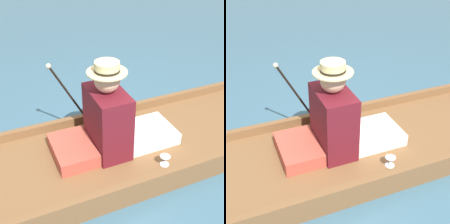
{
  "view_description": "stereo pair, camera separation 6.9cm",
  "coord_description": "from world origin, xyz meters",
  "views": [
    {
      "loc": [
        1.98,
        -1.01,
        1.89
      ],
      "look_at": [
        -0.03,
        -0.13,
        0.5
      ],
      "focal_mm": 50.0,
      "sensor_mm": 36.0,
      "label": 1
    },
    {
      "loc": [
        2.0,
        -0.95,
        1.89
      ],
      "look_at": [
        -0.03,
        -0.13,
        0.5
      ],
      "focal_mm": 50.0,
      "sensor_mm": 36.0,
      "label": 2
    }
  ],
  "objects": [
    {
      "name": "teddy_bear",
      "position": [
        -0.4,
        -0.08,
        0.33
      ],
      "size": [
        0.31,
        0.18,
        0.45
      ],
      "color": "tan",
      "rests_on": "punt_boat"
    },
    {
      "name": "wine_glass",
      "position": [
        0.36,
        0.18,
        0.19
      ],
      "size": [
        0.09,
        0.09,
        0.09
      ],
      "color": "silver",
      "rests_on": "punt_boat"
    },
    {
      "name": "seated_person",
      "position": [
        -0.03,
        -0.1,
        0.42
      ],
      "size": [
        0.46,
        0.79,
        0.83
      ],
      "rotation": [
        0.0,
        0.0,
        0.1
      ],
      "color": "white",
      "rests_on": "punt_boat"
    },
    {
      "name": "punt_boat",
      "position": [
        0.0,
        0.0,
        0.07
      ],
      "size": [
        1.07,
        3.27,
        0.21
      ],
      "color": "brown",
      "rests_on": "ground_plane"
    },
    {
      "name": "ground_plane",
      "position": [
        0.0,
        0.0,
        0.0
      ],
      "size": [
        16.0,
        16.0,
        0.0
      ],
      "primitive_type": "plane",
      "color": "#385B70"
    },
    {
      "name": "walking_cane",
      "position": [
        -0.44,
        -0.39,
        0.55
      ],
      "size": [
        0.04,
        0.38,
        0.72
      ],
      "color": "black",
      "rests_on": "punt_boat"
    },
    {
      "name": "seat_cushion",
      "position": [
        -0.06,
        -0.48,
        0.19
      ],
      "size": [
        0.48,
        0.33,
        0.12
      ],
      "color": "#B24738",
      "rests_on": "punt_boat"
    }
  ]
}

